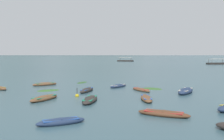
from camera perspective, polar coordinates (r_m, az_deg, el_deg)
The scene contains 20 objects.
ground_plane at distance 1506.23m, azimuth 3.06°, elevation 3.48°, with size 6000.00×6000.00×0.00m, color #385660.
mountain_1 at distance 2249.73m, azimuth -22.79°, elevation 8.48°, with size 1075.81×1075.81×409.73m, color #4C5B56.
mountain_2 at distance 2386.42m, azimuth -3.76°, elevation 8.27°, with size 1438.12×1438.12×393.37m, color #4C5B56.
mountain_3 at distance 2411.70m, azimuth 22.33°, elevation 9.47°, with size 1651.67×1651.67×520.63m, color slate.
rowboat_0 at distance 32.41m, azimuth 1.45°, elevation -3.67°, with size 2.62×3.33×0.46m.
rowboat_1 at distance 28.72m, azimuth 16.51°, elevation -4.64°, with size 2.99×4.33×0.66m.
rowboat_2 at distance 35.40m, azimuth -15.15°, elevation -3.15°, with size 3.35×3.03×0.51m.
rowboat_4 at distance 23.55m, azimuth 7.88°, elevation -6.45°, with size 1.16×3.74×0.49m.
rowboat_5 at distance 22.73m, azimuth -5.10°, elevation -6.78°, with size 1.36×4.06×0.52m.
rowboat_6 at distance 24.24m, azimuth -15.26°, elevation -6.23°, with size 2.35×3.84×0.52m.
rowboat_8 at distance 28.72m, azimuth -5.80°, elevation -4.61°, with size 1.58×3.77×0.50m.
rowboat_9 at distance 15.83m, azimuth -11.62°, elevation -11.52°, with size 3.07×2.16×0.48m.
rowboat_10 at distance 29.29m, azimuth 6.68°, elevation -4.51°, with size 2.43×3.27×0.39m.
rowboat_11 at distance 17.87m, azimuth 11.72°, elevation -9.75°, with size 3.78×2.29×0.48m.
ferry_0 at distance 146.78m, azimuth 3.06°, elevation 2.15°, with size 9.81×6.14×2.54m.
ferry_1 at distance 112.89m, azimuth 22.96°, elevation 1.42°, with size 9.36×5.43×2.54m.
mooring_buoy at distance 25.44m, azimuth -8.00°, elevation -5.83°, with size 0.38×0.38×1.01m.
weed_patch_0 at distance 37.67m, azimuth -6.88°, elevation -2.89°, with size 2.77×1.04×0.14m, color #2D5628.
weed_patch_5 at distance 31.23m, azimuth 9.27°, elevation -4.26°, with size 1.74×2.54×0.14m, color #38662D.
weed_patch_6 at distance 30.27m, azimuth -14.39°, elevation -4.58°, with size 1.63×2.61×0.14m, color #38662D.
Camera 1 is at (1.09, -6.22, 4.27)m, focal length 39.92 mm.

